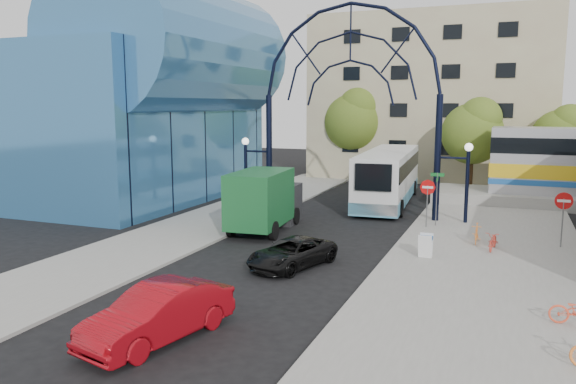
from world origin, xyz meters
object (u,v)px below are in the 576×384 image
at_px(do_not_enter_sign, 563,206).
at_px(tree_north_b, 355,118).
at_px(red_sedan, 158,314).
at_px(street_name_sign, 437,188).
at_px(green_truck, 266,200).
at_px(gateway_arch, 350,67).
at_px(city_bus, 388,176).
at_px(stop_sign, 428,192).
at_px(tree_north_a, 474,130).
at_px(tree_north_c, 563,135).
at_px(black_suv, 292,253).
at_px(bike_near_b, 476,233).
at_px(sandwich_board, 426,243).
at_px(bike_near_a, 493,241).

xyz_separation_m(do_not_enter_sign, tree_north_b, (-14.88, 19.93, 3.29)).
bearing_deg(tree_north_b, red_sedan, -83.79).
relative_size(street_name_sign, green_truck, 0.44).
bearing_deg(gateway_arch, red_sedan, -90.25).
relative_size(do_not_enter_sign, red_sedan, 0.54).
relative_size(do_not_enter_sign, city_bus, 0.19).
relative_size(stop_sign, tree_north_a, 0.36).
height_order(tree_north_c, red_sedan, tree_north_c).
bearing_deg(tree_north_c, city_bus, -141.19).
height_order(do_not_enter_sign, black_suv, do_not_enter_sign).
distance_m(gateway_arch, tree_north_b, 16.72).
bearing_deg(green_truck, city_bus, 63.27).
bearing_deg(stop_sign, bike_near_b, -44.89).
xyz_separation_m(tree_north_c, green_truck, (-15.05, -19.16, -2.70)).
distance_m(tree_north_c, black_suv, 27.64).
relative_size(city_bus, red_sedan, 2.75).
height_order(stop_sign, do_not_enter_sign, stop_sign).
bearing_deg(sandwich_board, gateway_arch, 124.91).
height_order(sandwich_board, red_sedan, red_sedan).
relative_size(do_not_enter_sign, tree_north_b, 0.31).
bearing_deg(gateway_arch, black_suv, -85.95).
xyz_separation_m(gateway_arch, tree_north_a, (6.12, 11.93, -3.95)).
height_order(gateway_arch, black_suv, gateway_arch).
height_order(street_name_sign, tree_north_a, tree_north_a).
relative_size(sandwich_board, city_bus, 0.08).
distance_m(do_not_enter_sign, sandwich_board, 6.85).
xyz_separation_m(do_not_enter_sign, street_name_sign, (-5.80, 2.60, 0.15)).
bearing_deg(street_name_sign, gateway_arch, 164.93).
xyz_separation_m(street_name_sign, black_suv, (-4.42, -9.60, -1.55)).
bearing_deg(tree_north_a, bike_near_a, -83.28).
distance_m(tree_north_c, green_truck, 24.52).
relative_size(tree_north_c, bike_near_a, 4.12).
bearing_deg(gateway_arch, bike_near_a, -34.64).
bearing_deg(city_bus, gateway_arch, -107.82).
bearing_deg(do_not_enter_sign, stop_sign, 162.12).
relative_size(street_name_sign, city_bus, 0.22).
bearing_deg(red_sedan, stop_sign, 87.34).
relative_size(tree_north_a, bike_near_b, 4.67).
height_order(street_name_sign, tree_north_c, tree_north_c).
relative_size(tree_north_a, black_suv, 1.69).
xyz_separation_m(gateway_arch, bike_near_b, (7.43, -4.62, -7.99)).
relative_size(sandwich_board, black_suv, 0.24).
bearing_deg(red_sedan, tree_north_a, 92.06).
xyz_separation_m(tree_north_a, tree_north_b, (-10.00, 4.00, 0.66)).
bearing_deg(bike_near_a, black_suv, -137.32).
height_order(sandwich_board, city_bus, city_bus).
bearing_deg(green_truck, tree_north_a, 57.43).
relative_size(gateway_arch, tree_north_a, 1.95).
height_order(sandwich_board, tree_north_b, tree_north_b).
xyz_separation_m(stop_sign, bike_near_a, (3.39, -3.66, -1.46)).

